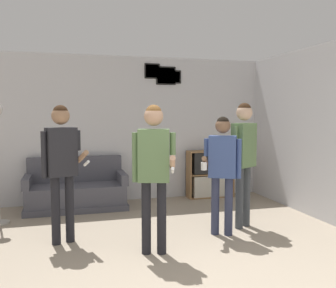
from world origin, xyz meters
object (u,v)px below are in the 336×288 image
Objects in this scene: person_watcher_holding_cup at (222,163)px; person_spectator_near_bookshelf at (244,150)px; person_player_foreground_center at (154,162)px; person_player_foreground_left at (62,158)px; couch at (76,192)px; bookshelf at (210,174)px.

person_spectator_near_bookshelf reaches higher than person_watcher_holding_cup.
person_player_foreground_left is at bearing 147.21° from person_player_foreground_center.
bookshelf reaches higher than couch.
person_watcher_holding_cup is at bearing -107.96° from bookshelf.
bookshelf is 3.20m from person_player_foreground_center.
person_player_foreground_center is at bearing -157.93° from person_watcher_holding_cup.
person_spectator_near_bookshelf reaches higher than bookshelf.
person_player_foreground_left is 1.00× the size of person_player_foreground_center.
person_watcher_holding_cup is 0.89× the size of person_spectator_near_bookshelf.
person_player_foreground_left is 2.51m from person_spectator_near_bookshelf.
person_player_foreground_center is (0.81, -2.41, 0.79)m from couch.
person_player_foreground_left is 1.09× the size of person_watcher_holding_cup.
person_spectator_near_bookshelf reaches higher than person_player_foreground_left.
person_player_foreground_left is 2.09m from person_watcher_holding_cup.
person_player_foreground_center reaches higher than bookshelf.
person_watcher_holding_cup is (-0.71, -2.19, 0.52)m from bookshelf.
bookshelf is at bearing 81.97° from person_spectator_near_bookshelf.
person_player_foreground_left reaches higher than couch.
person_player_foreground_left is (-2.78, -1.95, 0.63)m from bookshelf.
person_player_foreground_left is 0.98× the size of person_spectator_near_bookshelf.
person_spectator_near_bookshelf is (2.29, -1.75, 0.83)m from couch.
bookshelf is (2.56, 0.20, 0.17)m from couch.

